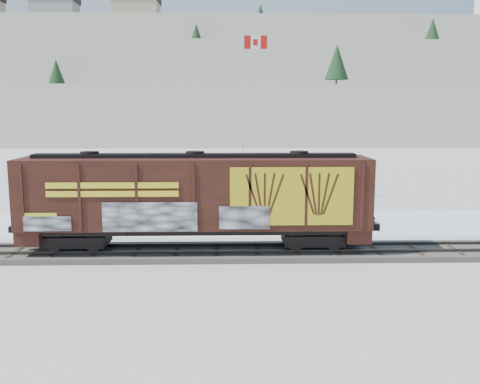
{
  "coord_description": "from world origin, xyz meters",
  "views": [
    {
      "loc": [
        -1.47,
        -26.22,
        7.27
      ],
      "look_at": [
        -0.76,
        3.0,
        2.75
      ],
      "focal_mm": 40.0,
      "sensor_mm": 36.0,
      "label": 1
    }
  ],
  "objects_px": {
    "hopper_railcar": "(195,196)",
    "flagpole": "(244,139)",
    "car_silver": "(142,215)",
    "car_white": "(226,212)",
    "car_dark": "(338,213)"
  },
  "relations": [
    {
      "from": "car_dark",
      "to": "hopper_railcar",
      "type": "bearing_deg",
      "value": 138.54
    },
    {
      "from": "hopper_railcar",
      "to": "car_dark",
      "type": "bearing_deg",
      "value": 39.75
    },
    {
      "from": "hopper_railcar",
      "to": "car_silver",
      "type": "distance_m",
      "value": 7.7
    },
    {
      "from": "car_dark",
      "to": "flagpole",
      "type": "bearing_deg",
      "value": 42.73
    },
    {
      "from": "car_silver",
      "to": "hopper_railcar",
      "type": "bearing_deg",
      "value": -146.92
    },
    {
      "from": "car_silver",
      "to": "car_white",
      "type": "xyz_separation_m",
      "value": [
        5.25,
        1.05,
        -0.05
      ]
    },
    {
      "from": "hopper_railcar",
      "to": "flagpole",
      "type": "xyz_separation_m",
      "value": [
        2.93,
        15.84,
        1.91
      ]
    },
    {
      "from": "car_silver",
      "to": "car_white",
      "type": "height_order",
      "value": "car_silver"
    },
    {
      "from": "hopper_railcar",
      "to": "flagpole",
      "type": "height_order",
      "value": "flagpole"
    },
    {
      "from": "flagpole",
      "to": "car_dark",
      "type": "bearing_deg",
      "value": -56.05
    },
    {
      "from": "hopper_railcar",
      "to": "flagpole",
      "type": "distance_m",
      "value": 16.22
    },
    {
      "from": "car_dark",
      "to": "car_silver",
      "type": "bearing_deg",
      "value": 102.84
    },
    {
      "from": "flagpole",
      "to": "car_silver",
      "type": "relative_size",
      "value": 2.78
    },
    {
      "from": "car_silver",
      "to": "car_white",
      "type": "distance_m",
      "value": 5.36
    },
    {
      "from": "car_white",
      "to": "flagpole",
      "type": "bearing_deg",
      "value": -6.36
    }
  ]
}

